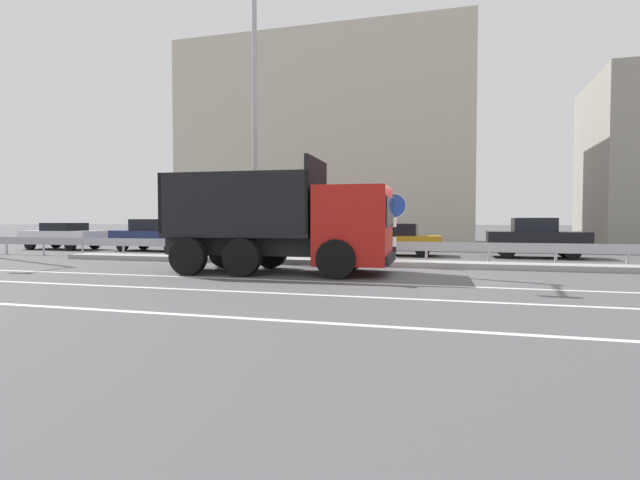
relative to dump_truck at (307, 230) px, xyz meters
The scene contains 15 objects.
ground_plane 3.40m from the dump_truck, ahead, with size 320.00×320.00×0.00m, color #4C4C4F.
lane_strip_0 2.40m from the dump_truck, 115.12° to the right, with size 50.16×0.16×0.01m, color silver.
lane_strip_1 4.29m from the dump_truck, 102.23° to the right, with size 50.16×0.16×0.01m, color silver.
lane_strip_2 6.83m from the dump_truck, 97.44° to the right, with size 50.16×0.16×0.01m, color silver.
median_island 4.44m from the dump_truck, 43.16° to the left, with size 27.59×1.10×0.18m, color gray.
median_guardrail 5.05m from the dump_truck, 51.38° to the left, with size 50.16×0.09×0.78m.
dump_truck is the anchor object (origin of this frame).
median_road_sign 3.62m from the dump_truck, 54.00° to the left, with size 0.83×0.16×2.43m.
street_lamp_1 6.05m from the dump_truck, 135.95° to the left, with size 0.71×2.26×10.53m.
parked_car_0 17.59m from the dump_truck, 154.32° to the left, with size 4.32×1.96×1.40m.
parked_car_1 13.03m from the dump_truck, 143.00° to the left, with size 4.57×1.96×1.59m.
parked_car_2 9.02m from the dump_truck, 116.89° to the left, with size 4.82×1.86×1.30m.
parked_car_3 8.16m from the dump_truck, 79.36° to the left, with size 4.05×2.10×1.39m.
parked_car_4 10.97m from the dump_truck, 48.89° to the left, with size 3.86×1.91×1.63m.
background_building_0 21.68m from the dump_truck, 102.99° to the left, with size 19.43×9.26×13.51m, color beige.
Camera 1 is at (1.25, -14.20, 1.53)m, focal length 28.00 mm.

